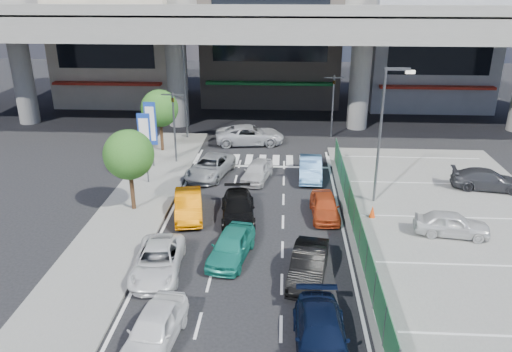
# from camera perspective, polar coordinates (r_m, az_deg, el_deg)

# --- Properties ---
(ground) EXTENTS (120.00, 120.00, 0.00)m
(ground) POSITION_cam_1_polar(r_m,az_deg,el_deg) (24.97, -0.67, -8.29)
(ground) COLOR black
(ground) RESTS_ON ground
(parking_lot) EXTENTS (12.00, 28.00, 0.06)m
(parking_lot) POSITION_cam_1_polar(r_m,az_deg,el_deg) (28.28, 22.62, -6.24)
(parking_lot) COLOR slate
(parking_lot) RESTS_ON ground
(sidewalk_left) EXTENTS (4.00, 30.00, 0.12)m
(sidewalk_left) POSITION_cam_1_polar(r_m,az_deg,el_deg) (29.69, -13.75, -3.71)
(sidewalk_left) COLOR slate
(sidewalk_left) RESTS_ON ground
(fence_run) EXTENTS (0.16, 22.00, 1.80)m
(fence_run) POSITION_cam_1_polar(r_m,az_deg,el_deg) (25.64, 11.44, -5.62)
(fence_run) COLOR #216137
(fence_run) RESTS_ON ground
(expressway) EXTENTS (64.00, 14.00, 10.75)m
(expressway) POSITION_cam_1_polar(r_m,az_deg,el_deg) (43.76, 1.37, 16.81)
(expressway) COLOR slate
(expressway) RESTS_ON ground
(building_west) EXTENTS (12.00, 10.90, 13.00)m
(building_west) POSITION_cam_1_polar(r_m,az_deg,el_deg) (56.66, -15.23, 14.90)
(building_west) COLOR #A39A84
(building_west) RESTS_ON ground
(building_center) EXTENTS (14.00, 10.90, 15.00)m
(building_center) POSITION_cam_1_polar(r_m,az_deg,el_deg) (54.79, 1.80, 16.45)
(building_center) COLOR gray
(building_center) RESTS_ON ground
(building_east) EXTENTS (12.00, 10.90, 12.00)m
(building_east) POSITION_cam_1_polar(r_m,az_deg,el_deg) (55.83, 18.91, 13.90)
(building_east) COLOR gray
(building_east) RESTS_ON ground
(traffic_light_left) EXTENTS (1.60, 1.24, 5.20)m
(traffic_light_left) POSITION_cam_1_polar(r_m,az_deg,el_deg) (35.50, -9.44, 7.47)
(traffic_light_left) COLOR #595B60
(traffic_light_left) RESTS_ON ground
(traffic_light_right) EXTENTS (1.60, 1.24, 5.20)m
(traffic_light_right) POSITION_cam_1_polar(r_m,az_deg,el_deg) (41.65, 8.85, 9.60)
(traffic_light_right) COLOR #595B60
(traffic_light_right) RESTS_ON ground
(street_lamp_right) EXTENTS (1.65, 0.22, 8.00)m
(street_lamp_right) POSITION_cam_1_polar(r_m,az_deg,el_deg) (29.17, 14.41, 5.68)
(street_lamp_right) COLOR #595B60
(street_lamp_right) RESTS_ON ground
(street_lamp_left) EXTENTS (1.65, 0.22, 8.00)m
(street_lamp_left) POSITION_cam_1_polar(r_m,az_deg,el_deg) (41.08, -7.90, 10.67)
(street_lamp_left) COLOR #595B60
(street_lamp_left) RESTS_ON ground
(signboard_near) EXTENTS (0.80, 0.14, 4.70)m
(signboard_near) POSITION_cam_1_polar(r_m,az_deg,el_deg) (32.24, -12.59, 4.18)
(signboard_near) COLOR #595B60
(signboard_near) RESTS_ON ground
(signboard_far) EXTENTS (0.80, 0.14, 4.70)m
(signboard_far) POSITION_cam_1_polar(r_m,az_deg,el_deg) (35.11, -11.94, 5.66)
(signboard_far) COLOR #595B60
(signboard_far) RESTS_ON ground
(tree_near) EXTENTS (2.80, 2.80, 4.80)m
(tree_near) POSITION_cam_1_polar(r_m,az_deg,el_deg) (28.46, -14.34, 2.36)
(tree_near) COLOR #382314
(tree_near) RESTS_ON ground
(tree_far) EXTENTS (2.80, 2.80, 4.80)m
(tree_far) POSITION_cam_1_polar(r_m,az_deg,el_deg) (38.36, -10.95, 7.58)
(tree_far) COLOR #382314
(tree_far) RESTS_ON ground
(van_white_back_left) EXTENTS (2.08, 4.21, 1.38)m
(van_white_back_left) POSITION_cam_1_polar(r_m,az_deg,el_deg) (19.17, -11.56, -16.77)
(van_white_back_left) COLOR white
(van_white_back_left) RESTS_ON ground
(minivan_navy_back) EXTENTS (2.02, 4.73, 1.36)m
(minivan_navy_back) POSITION_cam_1_polar(r_m,az_deg,el_deg) (18.67, 7.44, -17.71)
(minivan_navy_back) COLOR black
(minivan_navy_back) RESTS_ON ground
(sedan_white_mid_left) EXTENTS (2.42, 4.66, 1.25)m
(sedan_white_mid_left) POSITION_cam_1_polar(r_m,az_deg,el_deg) (23.20, -11.18, -9.49)
(sedan_white_mid_left) COLOR silver
(sedan_white_mid_left) RESTS_ON ground
(taxi_teal_mid) EXTENTS (2.34, 4.28, 1.38)m
(taxi_teal_mid) POSITION_cam_1_polar(r_m,az_deg,el_deg) (23.85, -2.85, -7.95)
(taxi_teal_mid) COLOR #1C8572
(taxi_teal_mid) RESTS_ON ground
(hatch_black_mid_right) EXTENTS (2.11, 4.37, 1.38)m
(hatch_black_mid_right) POSITION_cam_1_polar(r_m,az_deg,el_deg) (22.49, 6.03, -10.05)
(hatch_black_mid_right) COLOR black
(hatch_black_mid_right) RESTS_ON ground
(taxi_orange_left) EXTENTS (2.24, 4.39, 1.38)m
(taxi_orange_left) POSITION_cam_1_polar(r_m,az_deg,el_deg) (28.12, -7.74, -3.31)
(taxi_orange_left) COLOR #C66300
(taxi_orange_left) RESTS_ON ground
(sedan_black_mid) EXTENTS (2.29, 4.64, 1.30)m
(sedan_black_mid) POSITION_cam_1_polar(r_m,az_deg,el_deg) (27.59, -2.07, -3.72)
(sedan_black_mid) COLOR black
(sedan_black_mid) RESTS_ON ground
(taxi_orange_right) EXTENTS (1.64, 3.78, 1.27)m
(taxi_orange_right) POSITION_cam_1_polar(r_m,az_deg,el_deg) (28.12, 7.86, -3.44)
(taxi_orange_right) COLOR #BF431B
(taxi_orange_right) RESTS_ON ground
(wagon_silver_front_left) EXTENTS (3.29, 5.15, 1.32)m
(wagon_silver_front_left) POSITION_cam_1_polar(r_m,az_deg,el_deg) (33.67, -5.25, 1.05)
(wagon_silver_front_left) COLOR #95989C
(wagon_silver_front_left) RESTS_ON ground
(sedan_white_front_mid) EXTENTS (2.28, 3.99, 1.28)m
(sedan_white_front_mid) POSITION_cam_1_polar(r_m,az_deg,el_deg) (32.85, 0.12, 0.57)
(sedan_white_front_mid) COLOR silver
(sedan_white_front_mid) RESTS_ON ground
(kei_truck_front_right) EXTENTS (1.58, 4.23, 1.38)m
(kei_truck_front_right) POSITION_cam_1_polar(r_m,az_deg,el_deg) (33.40, 6.24, 0.89)
(kei_truck_front_right) COLOR #5C94CE
(kei_truck_front_right) RESTS_ON ground
(crossing_wagon_silver) EXTENTS (5.72, 3.13, 1.52)m
(crossing_wagon_silver) POSITION_cam_1_polar(r_m,az_deg,el_deg) (40.15, -0.70, 4.72)
(crossing_wagon_silver) COLOR #AFB1B7
(crossing_wagon_silver) RESTS_ON ground
(parked_sedan_white) EXTENTS (3.93, 2.04, 1.28)m
(parked_sedan_white) POSITION_cam_1_polar(r_m,az_deg,el_deg) (27.70, 21.46, -5.10)
(parked_sedan_white) COLOR silver
(parked_sedan_white) RESTS_ON parking_lot
(parked_sedan_dgrey) EXTENTS (4.58, 2.44, 1.26)m
(parked_sedan_dgrey) POSITION_cam_1_polar(r_m,az_deg,el_deg) (34.56, 24.93, -0.37)
(parked_sedan_dgrey) COLOR #323337
(parked_sedan_dgrey) RESTS_ON parking_lot
(traffic_cone) EXTENTS (0.43, 0.43, 0.69)m
(traffic_cone) POSITION_cam_1_polar(r_m,az_deg,el_deg) (28.52, 13.16, -3.97)
(traffic_cone) COLOR #D23D0B
(traffic_cone) RESTS_ON parking_lot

